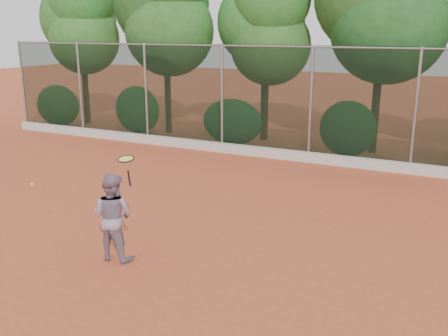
% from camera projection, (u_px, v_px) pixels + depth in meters
% --- Properties ---
extents(ground, '(80.00, 80.00, 0.00)m').
position_uv_depth(ground, '(201.00, 243.00, 9.53)').
color(ground, '#BE4F2C').
rests_on(ground, ground).
extents(concrete_curb, '(24.00, 0.20, 0.30)m').
position_uv_depth(concrete_curb, '(307.00, 157.00, 15.39)').
color(concrete_curb, beige).
rests_on(concrete_curb, ground).
extents(tennis_player, '(0.80, 0.64, 1.57)m').
position_uv_depth(tennis_player, '(113.00, 217.00, 8.73)').
color(tennis_player, gray).
rests_on(tennis_player, ground).
extents(chainlink_fence, '(24.09, 0.09, 3.50)m').
position_uv_depth(chainlink_fence, '(311.00, 101.00, 15.09)').
color(chainlink_fence, black).
rests_on(chainlink_fence, ground).
extents(foliage_backdrop, '(23.70, 3.63, 7.55)m').
position_uv_depth(foliage_backdrop, '(316.00, 15.00, 16.35)').
color(foliage_backdrop, '#49311C').
rests_on(foliage_backdrop, ground).
extents(tennis_racket, '(0.31, 0.31, 0.53)m').
position_uv_depth(tennis_racket, '(126.00, 161.00, 8.19)').
color(tennis_racket, black).
rests_on(tennis_racket, ground).
extents(tennis_ball_in_flight, '(0.07, 0.07, 0.07)m').
position_uv_depth(tennis_ball_in_flight, '(32.00, 184.00, 8.71)').
color(tennis_ball_in_flight, gold).
rests_on(tennis_ball_in_flight, ground).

